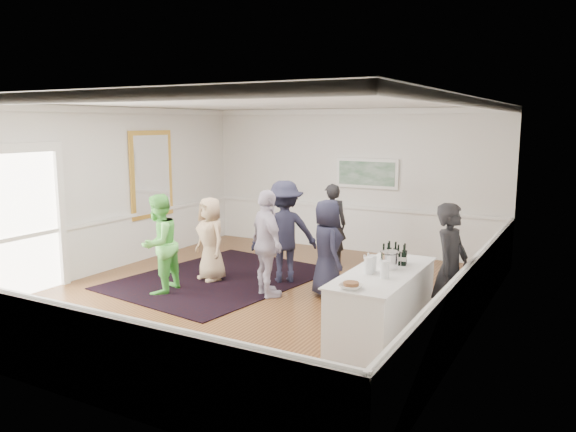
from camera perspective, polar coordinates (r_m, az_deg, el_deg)
The scene contains 23 objects.
floor at distance 9.58m, azimuth -3.10°, elevation -8.08°, with size 8.00×8.00×0.00m, color brown.
ceiling at distance 9.14m, azimuth -3.28°, elevation 11.42°, with size 7.00×8.00×0.02m, color white.
wall_left at distance 11.46m, azimuth -18.20°, elevation 2.55°, with size 0.02×8.00×3.20m, color white.
wall_right at distance 7.96m, azimuth 18.69°, elevation -0.34°, with size 0.02×8.00×3.20m, color white.
wall_back at distance 12.77m, azimuth 6.40°, elevation 3.62°, with size 7.00×0.02×3.20m, color white.
wall_front at distance 6.26m, azimuth -23.02°, elevation -3.15°, with size 7.00×0.02×3.20m, color white.
wainscoting at distance 9.44m, azimuth -3.13°, elevation -5.19°, with size 7.00×8.00×1.00m, color white, non-canonical shape.
mirror at distance 12.32m, azimuth -13.68°, elevation 4.14°, with size 0.05×1.25×1.85m.
doorway at distance 10.25m, azimuth -25.70°, elevation 0.29°, with size 0.10×1.78×2.56m.
landscape_painting at distance 12.55m, azimuth 8.01°, elevation 4.32°, with size 1.44×0.06×0.66m.
area_rug at distance 10.63m, azimuth -6.92°, elevation -6.31°, with size 2.90×3.80×0.02m, color black.
serving_table at distance 7.80m, azimuth 9.58°, elevation -8.78°, with size 0.86×2.26×0.91m.
bartender at distance 8.05m, azimuth 16.18°, elevation -5.15°, with size 0.66×0.43×1.81m, color black.
guest_tan at distance 10.41m, azimuth -7.87°, elevation -2.33°, with size 0.76×0.49×1.55m, color tan.
guest_green at distance 9.79m, azimuth -12.99°, elevation -2.78°, with size 0.83×0.64×1.70m, color #64D756.
guest_lilac at distance 9.32m, azimuth -2.13°, elevation -2.84°, with size 1.06×0.44×1.80m, color silver.
guest_dark_a at distance 10.18m, azimuth -0.38°, elevation -1.61°, with size 1.20×0.69×1.86m, color black.
guest_dark_b at distance 11.47m, azimuth 4.44°, elevation -0.86°, with size 0.61×0.40×1.67m, color black.
guest_navy at distance 9.40m, azimuth 3.99°, elevation -3.26°, with size 0.80×0.52×1.64m, color black.
wine_bottles at distance 8.08m, azimuth 10.78°, elevation -3.70°, with size 0.35×0.28×0.31m.
juice_pitchers at distance 7.47m, azimuth 8.83°, elevation -5.00°, with size 0.37×0.33×0.24m.
ice_bucket at distance 7.79m, azimuth 10.28°, elevation -4.48°, with size 0.26×0.26×0.24m, color silver.
nut_bowl at distance 6.84m, azimuth 6.41°, elevation -7.02°, with size 0.28×0.28×0.08m.
Camera 1 is at (4.86, -7.74, 2.89)m, focal length 35.00 mm.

